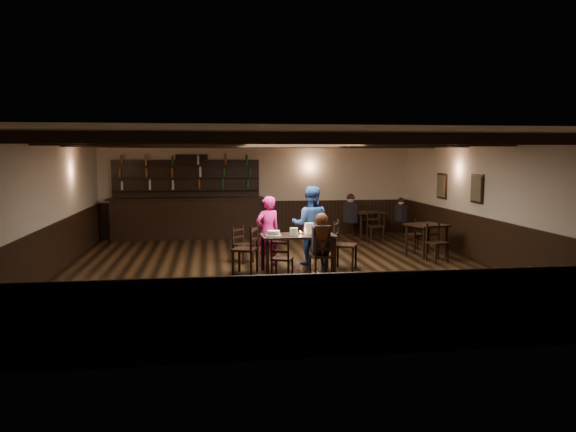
{
  "coord_description": "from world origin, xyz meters",
  "views": [
    {
      "loc": [
        -1.41,
        -11.21,
        2.38
      ],
      "look_at": [
        0.19,
        0.2,
        1.09
      ],
      "focal_mm": 35.0,
      "sensor_mm": 36.0,
      "label": 1
    }
  ],
  "objects": [
    {
      "name": "back_table_a",
      "position": [
        3.55,
        1.07,
        0.65
      ],
      "size": [
        0.97,
        0.97,
        0.75
      ],
      "color": "black",
      "rests_on": "ground"
    },
    {
      "name": "drink_glass",
      "position": [
        0.63,
        -0.07,
        0.81
      ],
      "size": [
        0.07,
        0.07,
        0.11
      ],
      "primitive_type": "cylinder",
      "color": "silver",
      "rests_on": "dining_table"
    },
    {
      "name": "menu_red",
      "position": [
        0.78,
        -0.26,
        0.75
      ],
      "size": [
        0.38,
        0.36,
        0.0
      ],
      "primitive_type": "cube",
      "rotation": [
        0.0,
        0.0,
        0.62
      ],
      "color": "maroon",
      "rests_on": "dining_table"
    },
    {
      "name": "seated_person",
      "position": [
        0.69,
        -0.8,
        0.83
      ],
      "size": [
        0.34,
        0.5,
        0.82
      ],
      "color": "black",
      "rests_on": "ground"
    },
    {
      "name": "plate_stack_a",
      "position": [
        0.24,
        -0.29,
        0.83
      ],
      "size": [
        0.16,
        0.16,
        0.15
      ],
      "primitive_type": "cylinder",
      "color": "white",
      "rests_on": "dining_table"
    },
    {
      "name": "cake",
      "position": [
        -0.16,
        -0.23,
        0.8
      ],
      "size": [
        0.31,
        0.31,
        0.1
      ],
      "color": "white",
      "rests_on": "dining_table"
    },
    {
      "name": "back_table_b",
      "position": [
        3.0,
        3.94,
        0.65
      ],
      "size": [
        0.83,
        0.83,
        0.75
      ],
      "color": "black",
      "rests_on": "ground"
    },
    {
      "name": "pepper_shaker",
      "position": [
        0.77,
        -0.26,
        0.8
      ],
      "size": [
        0.04,
        0.04,
        0.1
      ],
      "primitive_type": "cylinder",
      "color": "#A5A8AD",
      "rests_on": "dining_table"
    },
    {
      "name": "bg_patron_left",
      "position": [
        2.46,
        3.87,
        0.87
      ],
      "size": [
        0.35,
        0.44,
        0.8
      ],
      "color": "black",
      "rests_on": "ground"
    },
    {
      "name": "dining_table",
      "position": [
        0.34,
        -0.21,
        0.66
      ],
      "size": [
        1.51,
        0.81,
        0.75
      ],
      "color": "black",
      "rests_on": "ground"
    },
    {
      "name": "tea_light",
      "position": [
        0.41,
        -0.07,
        0.78
      ],
      "size": [
        0.06,
        0.06,
        0.06
      ],
      "color": "#A5A8AD",
      "rests_on": "dining_table"
    },
    {
      "name": "chair_end_left",
      "position": [
        -0.65,
        -0.31,
        0.58
      ],
      "size": [
        0.58,
        0.59,
        0.99
      ],
      "color": "black",
      "rests_on": "ground"
    },
    {
      "name": "man_blue",
      "position": [
        0.72,
        0.51,
        0.84
      ],
      "size": [
        0.95,
        0.81,
        1.69
      ],
      "primitive_type": "imported",
      "rotation": [
        0.0,
        0.0,
        2.91
      ],
      "color": "navy",
      "rests_on": "ground"
    },
    {
      "name": "woman_pink",
      "position": [
        -0.21,
        0.42,
        0.74
      ],
      "size": [
        0.64,
        0.53,
        1.49
      ],
      "primitive_type": "imported",
      "rotation": [
        0.0,
        0.0,
        3.52
      ],
      "color": "#E2318D",
      "rests_on": "ground"
    },
    {
      "name": "bar_counter",
      "position": [
        -2.05,
        4.72,
        0.73
      ],
      "size": [
        4.31,
        0.7,
        2.2
      ],
      "color": "black",
      "rests_on": "ground"
    },
    {
      "name": "chair_end_right",
      "position": [
        1.25,
        -0.08,
        0.59
      ],
      "size": [
        0.6,
        0.61,
        1.01
      ],
      "color": "black",
      "rests_on": "ground"
    },
    {
      "name": "chair_far_pushed",
      "position": [
        -0.75,
        0.95,
        0.46
      ],
      "size": [
        0.51,
        0.51,
        0.79
      ],
      "color": "black",
      "rests_on": "ground"
    },
    {
      "name": "salt_shaker",
      "position": [
        0.69,
        -0.3,
        0.8
      ],
      "size": [
        0.03,
        0.03,
        0.09
      ],
      "primitive_type": "cylinder",
      "color": "silver",
      "rests_on": "dining_table"
    },
    {
      "name": "menu_blue",
      "position": [
        0.87,
        -0.1,
        0.75
      ],
      "size": [
        0.39,
        0.31,
        0.0
      ],
      "primitive_type": "cube",
      "rotation": [
        0.0,
        0.0,
        -0.25
      ],
      "color": "navy",
      "rests_on": "dining_table"
    },
    {
      "name": "chair_near_left",
      "position": [
        -0.1,
        -0.94,
        0.47
      ],
      "size": [
        0.48,
        0.47,
        0.8
      ],
      "color": "black",
      "rests_on": "ground"
    },
    {
      "name": "bg_patron_right",
      "position": [
        3.93,
        3.91,
        0.8
      ],
      "size": [
        0.27,
        0.37,
        0.68
      ],
      "color": "black",
      "rests_on": "ground"
    },
    {
      "name": "chair_near_right",
      "position": [
        0.7,
        -0.85,
        0.48
      ],
      "size": [
        0.43,
        0.42,
        0.82
      ],
      "color": "black",
      "rests_on": "ground"
    },
    {
      "name": "ground",
      "position": [
        0.0,
        0.0,
        0.0
      ],
      "size": [
        10.0,
        10.0,
        0.0
      ],
      "primitive_type": "plane",
      "color": "black",
      "rests_on": "ground"
    },
    {
      "name": "plate_stack_b",
      "position": [
        0.58,
        -0.09,
        0.86
      ],
      "size": [
        0.19,
        0.19,
        0.22
      ],
      "primitive_type": "cylinder",
      "color": "white",
      "rests_on": "dining_table"
    },
    {
      "name": "room_shell",
      "position": [
        0.01,
        0.04,
        1.75
      ],
      "size": [
        9.02,
        10.02,
        2.71
      ],
      "color": "beige",
      "rests_on": "ground"
    }
  ]
}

